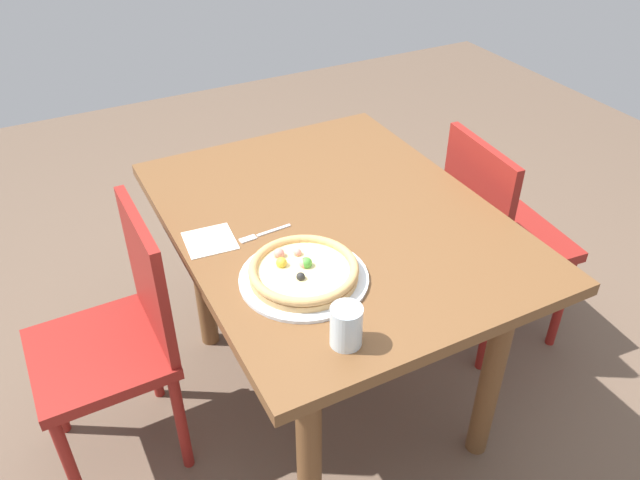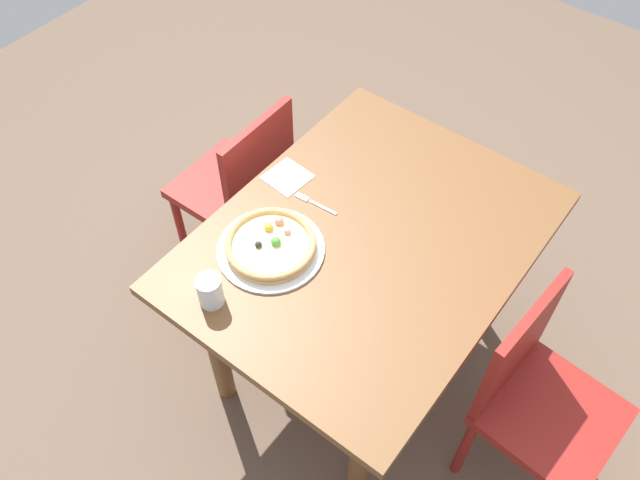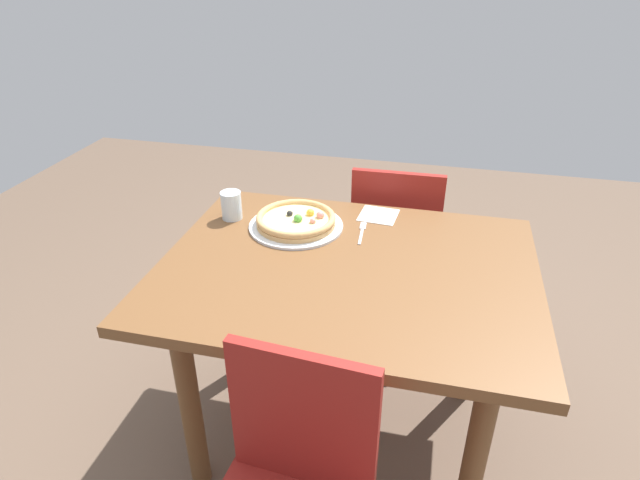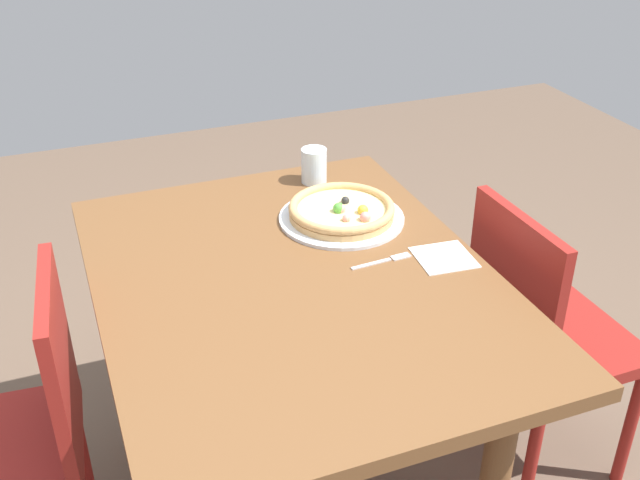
% 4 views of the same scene
% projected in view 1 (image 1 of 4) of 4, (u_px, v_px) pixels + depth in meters
% --- Properties ---
extents(ground_plane, '(6.00, 6.00, 0.00)m').
position_uv_depth(ground_plane, '(331.00, 388.00, 2.38)').
color(ground_plane, brown).
extents(dining_table, '(1.22, 0.94, 0.78)m').
position_uv_depth(dining_table, '(334.00, 247.00, 2.00)').
color(dining_table, brown).
rests_on(dining_table, ground).
extents(chair_near, '(0.43, 0.43, 0.89)m').
position_uv_depth(chair_near, '(496.00, 235.00, 2.35)').
color(chair_near, maroon).
rests_on(chair_near, ground).
extents(chair_far, '(0.41, 0.41, 0.89)m').
position_uv_depth(chair_far, '(119.00, 336.00, 1.91)').
color(chair_far, maroon).
rests_on(chair_far, ground).
extents(plate, '(0.35, 0.35, 0.01)m').
position_uv_depth(plate, '(304.00, 278.00, 1.68)').
color(plate, silver).
rests_on(plate, dining_table).
extents(pizza, '(0.29, 0.29, 0.05)m').
position_uv_depth(pizza, '(303.00, 271.00, 1.66)').
color(pizza, tan).
rests_on(pizza, plate).
extents(fork, '(0.03, 0.17, 0.00)m').
position_uv_depth(fork, '(261.00, 235.00, 1.84)').
color(fork, silver).
rests_on(fork, dining_table).
extents(drinking_glass, '(0.08, 0.08, 0.11)m').
position_uv_depth(drinking_glass, '(346.00, 326.00, 1.46)').
color(drinking_glass, silver).
rests_on(drinking_glass, dining_table).
extents(napkin, '(0.15, 0.15, 0.00)m').
position_uv_depth(napkin, '(210.00, 241.00, 1.82)').
color(napkin, white).
rests_on(napkin, dining_table).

